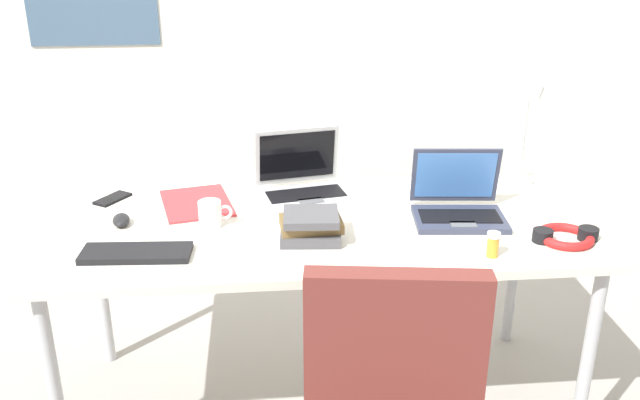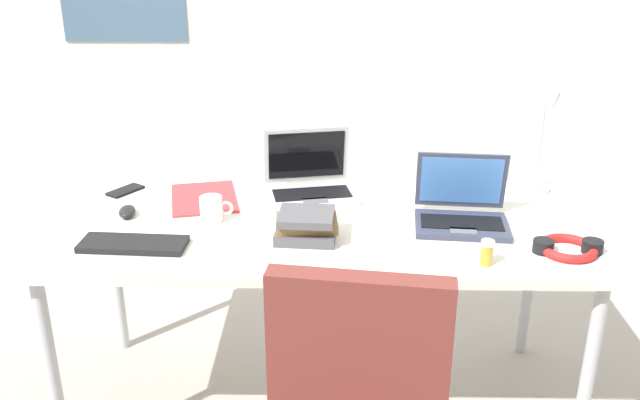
{
  "view_description": "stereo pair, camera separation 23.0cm",
  "coord_description": "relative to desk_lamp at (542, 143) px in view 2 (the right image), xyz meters",
  "views": [
    {
      "loc": [
        -0.19,
        -2.12,
        1.69
      ],
      "look_at": [
        0.0,
        0.0,
        0.82
      ],
      "focal_mm": 38.67,
      "sensor_mm": 36.0,
      "label": 1
    },
    {
      "loc": [
        0.04,
        -2.13,
        1.69
      ],
      "look_at": [
        0.0,
        0.0,
        0.82
      ],
      "focal_mm": 38.67,
      "sensor_mm": 36.0,
      "label": 2
    }
  ],
  "objects": [
    {
      "name": "ground_plane",
      "position": [
        -0.8,
        -0.28,
        -0.94
      ],
      "size": [
        12.0,
        12.0,
        0.0
      ],
      "primitive_type": "plane",
      "color": "gray"
    },
    {
      "name": "wall_back",
      "position": [
        -0.8,
        0.82,
        0.36
      ],
      "size": [
        6.0,
        0.13,
        2.6
      ],
      "color": "silver",
      "rests_on": "ground_plane"
    },
    {
      "name": "desk",
      "position": [
        -0.8,
        -0.28,
        -0.25
      ],
      "size": [
        1.8,
        0.8,
        0.74
      ],
      "color": "silver",
      "rests_on": "ground_plane"
    },
    {
      "name": "desk_lamp",
      "position": [
        0.0,
        0.0,
        0.0
      ],
      "size": [
        0.12,
        0.18,
        0.4
      ],
      "color": "white",
      "rests_on": "desk"
    },
    {
      "name": "laptop_back_left",
      "position": [
        -0.33,
        -0.28,
        -0.15
      ],
      "size": [
        0.33,
        0.28,
        0.23
      ],
      "color": "#33384C",
      "rests_on": "desk"
    },
    {
      "name": "laptop_near_mouse",
      "position": [
        -0.84,
        -0.03,
        -0.15
      ],
      "size": [
        0.36,
        0.31,
        0.24
      ],
      "color": "#B7BABC",
      "rests_on": "desk"
    },
    {
      "name": "external_keyboard",
      "position": [
        -1.38,
        -0.48,
        -0.19
      ],
      "size": [
        0.34,
        0.14,
        0.02
      ],
      "primitive_type": "cube",
      "rotation": [
        0.0,
        0.0,
        -0.06
      ],
      "color": "black",
      "rests_on": "desk"
    },
    {
      "name": "computer_mouse",
      "position": [
        -1.46,
        -0.24,
        -0.18
      ],
      "size": [
        0.07,
        0.1,
        0.03
      ],
      "primitive_type": "ellipsoid",
      "rotation": [
        0.0,
        0.0,
        0.15
      ],
      "color": "black",
      "rests_on": "desk"
    },
    {
      "name": "cell_phone",
      "position": [
        -1.54,
        -0.01,
        -0.19
      ],
      "size": [
        0.13,
        0.15,
        0.01
      ],
      "primitive_type": "cube",
      "rotation": [
        0.0,
        0.0,
        -0.59
      ],
      "color": "black",
      "rests_on": "desk"
    },
    {
      "name": "headphones",
      "position": [
        -0.04,
        -0.49,
        -0.18
      ],
      "size": [
        0.21,
        0.18,
        0.04
      ],
      "color": "red",
      "rests_on": "desk"
    },
    {
      "name": "pill_bottle",
      "position": [
        -0.3,
        -0.58,
        -0.16
      ],
      "size": [
        0.04,
        0.04,
        0.08
      ],
      "color": "gold",
      "rests_on": "desk"
    },
    {
      "name": "book_stack",
      "position": [
        -0.84,
        -0.41,
        -0.15
      ],
      "size": [
        0.2,
        0.17,
        0.09
      ],
      "color": "#4C4C51",
      "rests_on": "desk"
    },
    {
      "name": "paper_folder_front_right",
      "position": [
        -1.23,
        -0.08,
        -0.19
      ],
      "size": [
        0.29,
        0.35,
        0.01
      ],
      "primitive_type": "cube",
      "rotation": [
        0.0,
        0.0,
        0.22
      ],
      "color": "red",
      "rests_on": "desk"
    },
    {
      "name": "coffee_mug",
      "position": [
        -1.16,
        -0.28,
        -0.15
      ],
      "size": [
        0.11,
        0.08,
        0.09
      ],
      "color": "white",
      "rests_on": "desk"
    }
  ]
}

